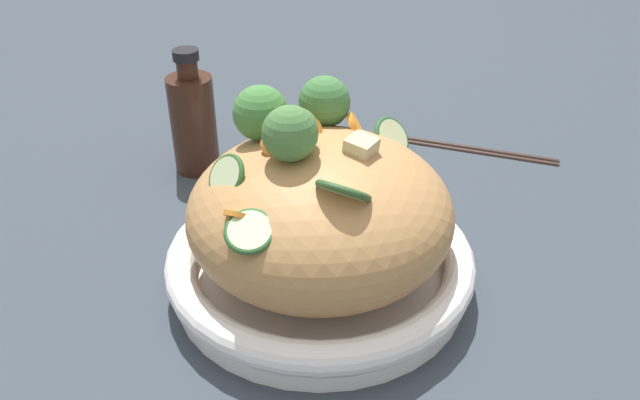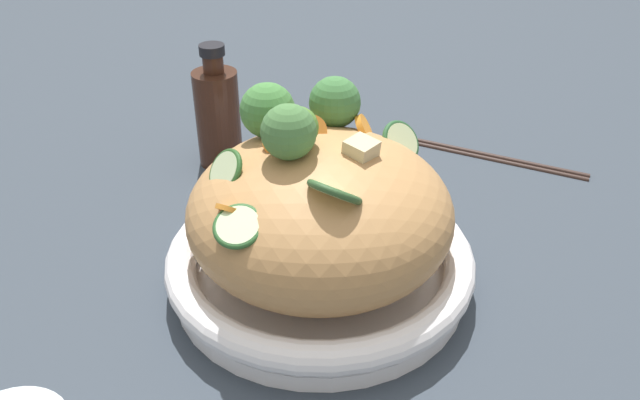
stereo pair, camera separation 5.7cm
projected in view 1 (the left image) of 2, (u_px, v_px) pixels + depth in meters
The scene contains 9 objects.
ground_plane at pixel (320, 282), 0.63m from camera, with size 3.00×3.00×0.00m, color #323B45.
serving_bowl at pixel (320, 263), 0.61m from camera, with size 0.29×0.29×0.04m.
noodle_heap at pixel (320, 212), 0.58m from camera, with size 0.24×0.24×0.13m.
broccoli_florets at pixel (292, 117), 0.57m from camera, with size 0.11×0.16×0.07m.
carrot_coins at pixel (303, 139), 0.58m from camera, with size 0.09×0.18×0.04m.
zucchini_slices at pixel (317, 179), 0.54m from camera, with size 0.17×0.22×0.05m.
chicken_chunks at pixel (305, 135), 0.58m from camera, with size 0.12×0.07×0.03m.
soy_sauce_bottle at pixel (193, 121), 0.78m from camera, with size 0.05×0.05×0.15m.
chopsticks_pair at pixel (466, 147), 0.85m from camera, with size 0.24×0.05×0.01m.
Camera 1 is at (-0.10, 0.48, 0.40)m, focal length 36.59 mm.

